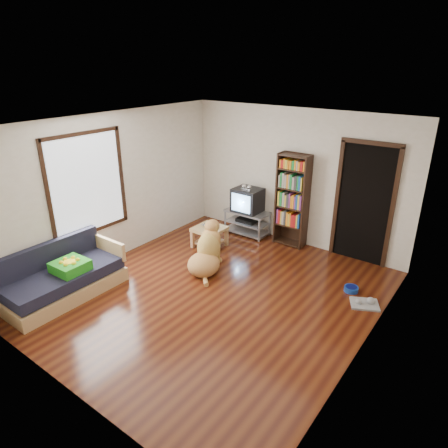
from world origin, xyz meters
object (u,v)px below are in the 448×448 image
Objects in this scene: crt_tv at (248,200)px; dog at (207,253)px; sofa at (64,279)px; green_cushion at (70,266)px; grey_rag at (365,304)px; dog_bowl at (351,289)px; coffee_table at (209,233)px; bookshelf at (293,196)px; tv_stand at (247,221)px; laptop at (208,227)px.

crt_tv is 1.80m from dog.
dog is at bearing 56.54° from sofa.
grey_rag is at bearing 31.04° from green_cushion.
dog_bowl is 0.40× the size of coffee_table.
bookshelf reaches higher than grey_rag.
crt_tv is at bearing 74.79° from green_cushion.
tv_stand is at bearing 160.69° from dog_bowl.
green_cushion is 4.46m from grey_rag.
coffee_table is at bearing -103.84° from tv_stand.
bookshelf is at bearing 5.63° from tv_stand.
dog_bowl reaches higher than grey_rag.
sofa reaches higher than grey_rag.
grey_rag is (3.72, 2.41, -0.48)m from green_cushion.
dog_bowl is 2.13m from bookshelf.
crt_tv reaches higher than sofa.
laptop is 3.14m from grey_rag.
green_cushion is 0.26× the size of sofa.
sofa is 2.77m from coffee_table.
tv_stand is at bearing 158.15° from grey_rag.
laptop is 0.20× the size of sofa.
dog_bowl is 0.38× the size of crt_tv.
crt_tv reaches higher than grey_rag.
dog is (1.15, 1.86, -0.18)m from green_cushion.
laptop is 1.63× the size of dog_bowl.
coffee_table is (0.74, 2.67, 0.02)m from sofa.
tv_stand is (0.24, 0.99, -0.14)m from laptop.
grey_rag is 0.41× the size of dog.
dog is (0.30, -1.72, -0.42)m from crt_tv.
green_cushion is 2.68m from coffee_table.
bookshelf is at bearing 4.32° from crt_tv.
green_cushion is 1.17× the size of grey_rag.
dog_bowl is at bearing 37.58° from sofa.
dog is at bearing -79.85° from tv_stand.
green_cushion is at bearing -98.77° from laptop.
crt_tv is (-2.57, 0.92, 0.70)m from dog_bowl.
tv_stand is at bearing -174.37° from bookshelf.
dog_bowl is 0.12× the size of bookshelf.
dog is (-2.27, -0.80, 0.28)m from dog_bowl.
green_cushion is 0.52× the size of tv_stand.
laptop is 2.84m from dog_bowl.
grey_rag is 0.73× the size of coffee_table.
bookshelf is 4.26m from sofa.
sofa reaches higher than laptop.
dog_bowl is 0.55× the size of grey_rag.
laptop is at bearing -103.15° from crt_tv.
dog_bowl is at bearing 140.19° from grey_rag.
sofa is (-1.92, -3.72, -0.74)m from bookshelf.
dog_bowl is at bearing -19.31° from tv_stand.
dog_bowl is at bearing 6.45° from laptop.
crt_tv is (0.24, 1.01, 0.33)m from laptop.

